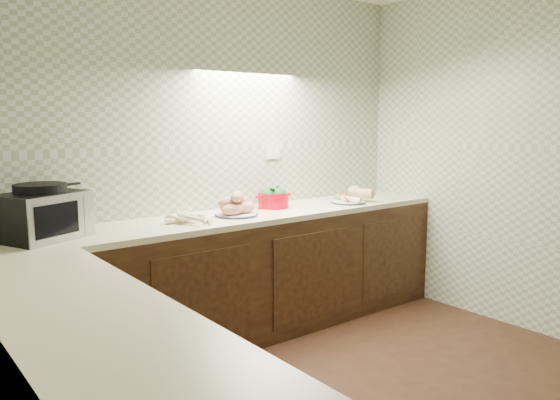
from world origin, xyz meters
TOP-DOWN VIEW (x-y plane):
  - room at (0.00, 0.00)m, footprint 3.60×3.60m
  - counter at (-0.68, 0.68)m, footprint 3.60×3.60m
  - toaster_oven at (-1.29, 1.53)m, footprint 0.55×0.49m
  - parsnip_pile at (-0.41, 1.46)m, footprint 0.31×0.33m
  - sweet_potato_plate at (-0.01, 1.49)m, footprint 0.31×0.31m
  - onion_bowl at (0.04, 1.62)m, footprint 0.14×0.14m
  - dutch_oven at (0.41, 1.60)m, footprint 0.30×0.25m
  - veg_plate at (1.09, 1.43)m, footprint 0.35×0.33m

SIDE VIEW (x-z plane):
  - counter at x=-0.68m, z-range 0.00..0.90m
  - parsnip_pile at x=-0.41m, z-range 0.89..0.96m
  - onion_bowl at x=0.04m, z-range 0.89..0.99m
  - veg_plate at x=1.09m, z-range 0.88..1.01m
  - sweet_potato_plate at x=-0.01m, z-range 0.88..1.05m
  - dutch_oven at x=0.41m, z-range 0.90..1.06m
  - toaster_oven at x=-1.29m, z-range 0.89..1.21m
  - room at x=0.00m, z-range 0.33..2.93m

